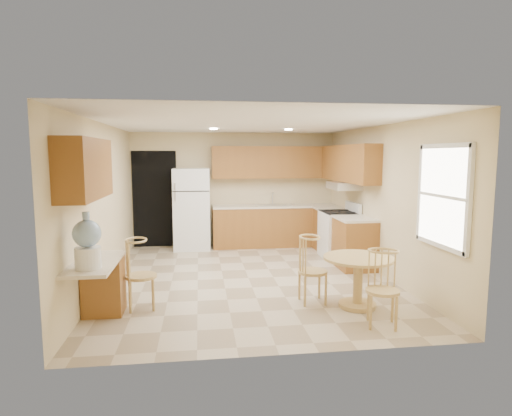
{
  "coord_description": "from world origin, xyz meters",
  "views": [
    {
      "loc": [
        -0.77,
        -6.78,
        2.0
      ],
      "look_at": [
        0.16,
        0.3,
        1.12
      ],
      "focal_mm": 30.0,
      "sensor_mm": 36.0,
      "label": 1
    }
  ],
  "objects": [
    {
      "name": "counter_right_b",
      "position": [
        1.95,
        0.4,
        0.89
      ],
      "size": [
        0.63,
        0.8,
        0.04
      ],
      "primitive_type": "cube",
      "color": "beige",
      "rests_on": "base_cab_right_b"
    },
    {
      "name": "chair_desk",
      "position": [
        -1.55,
        -1.29,
        0.56
      ],
      "size": [
        0.41,
        0.52,
        0.92
      ],
      "rotation": [
        0.0,
        0.0,
        -1.44
      ],
      "color": "tan",
      "rests_on": "floor"
    },
    {
      "name": "base_cab_back",
      "position": [
        0.88,
        2.45,
        0.43
      ],
      "size": [
        2.75,
        0.6,
        0.87
      ],
      "primitive_type": "cube",
      "color": "#935C25",
      "rests_on": "floor"
    },
    {
      "name": "wall_right",
      "position": [
        2.25,
        0.0,
        1.25
      ],
      "size": [
        0.02,
        5.5,
        2.5
      ],
      "primitive_type": "cube",
      "color": "beige",
      "rests_on": "floor"
    },
    {
      "name": "counter_back",
      "position": [
        0.88,
        2.45,
        0.89
      ],
      "size": [
        2.75,
        0.63,
        0.04
      ],
      "primitive_type": "cube",
      "color": "beige",
      "rests_on": "base_cab_back"
    },
    {
      "name": "refrigerator",
      "position": [
        -0.95,
        2.4,
        0.86
      ],
      "size": [
        0.76,
        0.74,
        1.73
      ],
      "color": "white",
      "rests_on": "floor"
    },
    {
      "name": "dining_table",
      "position": [
        1.28,
        -1.52,
        0.45
      ],
      "size": [
        0.92,
        0.92,
        0.68
      ],
      "rotation": [
        0.0,
        0.0,
        -0.09
      ],
      "color": "tan",
      "rests_on": "floor"
    },
    {
      "name": "chair_table_a",
      "position": [
        0.73,
        -1.36,
        0.56
      ],
      "size": [
        0.4,
        0.52,
        0.91
      ],
      "rotation": [
        0.0,
        0.0,
        -1.54
      ],
      "color": "tan",
      "rests_on": "floor"
    },
    {
      "name": "desk_pedestal",
      "position": [
        -2.0,
        -1.32,
        0.36
      ],
      "size": [
        0.48,
        0.42,
        0.72
      ],
      "primitive_type": "cube",
      "color": "#935C25",
      "rests_on": "floor"
    },
    {
      "name": "wall_left",
      "position": [
        -2.25,
        0.0,
        1.25
      ],
      "size": [
        0.02,
        5.5,
        2.5
      ],
      "primitive_type": "cube",
      "color": "beige",
      "rests_on": "floor"
    },
    {
      "name": "range_hood",
      "position": [
        2.0,
        1.18,
        1.42
      ],
      "size": [
        0.5,
        0.76,
        0.14
      ],
      "primitive_type": "cube",
      "color": "silver",
      "rests_on": "upper_cab_right"
    },
    {
      "name": "wall_back",
      "position": [
        0.0,
        2.75,
        1.25
      ],
      "size": [
        4.5,
        0.02,
        2.5
      ],
      "primitive_type": "cube",
      "color": "beige",
      "rests_on": "floor"
    },
    {
      "name": "base_cab_right_b",
      "position": [
        1.95,
        0.4,
        0.43
      ],
      "size": [
        0.6,
        0.8,
        0.87
      ],
      "primitive_type": "cube",
      "color": "#935C25",
      "rests_on": "floor"
    },
    {
      "name": "can_light_b",
      "position": [
        0.9,
        1.2,
        2.48
      ],
      "size": [
        0.14,
        0.14,
        0.02
      ],
      "primitive_type": "cylinder",
      "color": "white",
      "rests_on": "ceiling"
    },
    {
      "name": "counter_right_a",
      "position": [
        1.95,
        1.85,
        0.89
      ],
      "size": [
        0.63,
        0.59,
        0.04
      ],
      "primitive_type": "cube",
      "color": "beige",
      "rests_on": "base_cab_right_a"
    },
    {
      "name": "upper_cab_back",
      "position": [
        0.88,
        2.58,
        1.85
      ],
      "size": [
        2.75,
        0.33,
        0.7
      ],
      "primitive_type": "cube",
      "color": "#935C25",
      "rests_on": "wall_back"
    },
    {
      "name": "chair_table_b",
      "position": [
        1.33,
        -2.26,
        0.55
      ],
      "size": [
        0.4,
        0.43,
        0.9
      ],
      "rotation": [
        0.0,
        0.0,
        2.84
      ],
      "color": "tan",
      "rests_on": "floor"
    },
    {
      "name": "window",
      "position": [
        2.23,
        -1.85,
        1.5
      ],
      "size": [
        0.06,
        1.12,
        1.3
      ],
      "color": "white",
      "rests_on": "wall_right"
    },
    {
      "name": "floor",
      "position": [
        0.0,
        0.0,
        0.0
      ],
      "size": [
        5.5,
        5.5,
        0.0
      ],
      "primitive_type": "plane",
      "color": "tan",
      "rests_on": "ground"
    },
    {
      "name": "desk_top",
      "position": [
        -2.0,
        -1.7,
        0.75
      ],
      "size": [
        0.5,
        1.2,
        0.04
      ],
      "primitive_type": "cube",
      "color": "beige",
      "rests_on": "desk_pedestal"
    },
    {
      "name": "can_light_a",
      "position": [
        -0.5,
        1.2,
        2.48
      ],
      "size": [
        0.14,
        0.14,
        0.02
      ],
      "primitive_type": "cylinder",
      "color": "white",
      "rests_on": "ceiling"
    },
    {
      "name": "upper_cab_left",
      "position": [
        -2.08,
        -1.6,
        1.85
      ],
      "size": [
        0.33,
        1.4,
        0.7
      ],
      "primitive_type": "cube",
      "color": "#935C25",
      "rests_on": "wall_left"
    },
    {
      "name": "water_crock",
      "position": [
        -2.0,
        -2.0,
        1.05
      ],
      "size": [
        0.3,
        0.3,
        0.63
      ],
      "color": "white",
      "rests_on": "desk_top"
    },
    {
      "name": "base_cab_right_a",
      "position": [
        1.95,
        1.85,
        0.43
      ],
      "size": [
        0.6,
        0.59,
        0.87
      ],
      "primitive_type": "cube",
      "color": "#935C25",
      "rests_on": "floor"
    },
    {
      "name": "doorway",
      "position": [
        -1.75,
        2.73,
        1.05
      ],
      "size": [
        0.9,
        0.02,
        2.1
      ],
      "primitive_type": "cube",
      "color": "black",
      "rests_on": "floor"
    },
    {
      "name": "sink",
      "position": [
        0.85,
        2.45,
        0.91
      ],
      "size": [
        0.78,
        0.44,
        0.01
      ],
      "primitive_type": "cube",
      "color": "silver",
      "rests_on": "counter_back"
    },
    {
      "name": "stove",
      "position": [
        1.92,
        1.18,
        0.47
      ],
      "size": [
        0.65,
        0.76,
        1.09
      ],
      "color": "white",
      "rests_on": "floor"
    },
    {
      "name": "upper_cab_right",
      "position": [
        2.08,
        1.21,
        1.85
      ],
      "size": [
        0.33,
        2.42,
        0.7
      ],
      "primitive_type": "cube",
      "color": "#935C25",
      "rests_on": "wall_right"
    },
    {
      "name": "ceiling",
      "position": [
        0.0,
        0.0,
        2.5
      ],
      "size": [
        4.5,
        5.5,
        0.02
      ],
      "primitive_type": "cube",
      "color": "white",
      "rests_on": "wall_back"
    },
    {
      "name": "wall_front",
      "position": [
        0.0,
        -2.75,
        1.25
      ],
      "size": [
        4.5,
        0.02,
        2.5
      ],
      "primitive_type": "cube",
      "color": "beige",
      "rests_on": "floor"
    }
  ]
}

